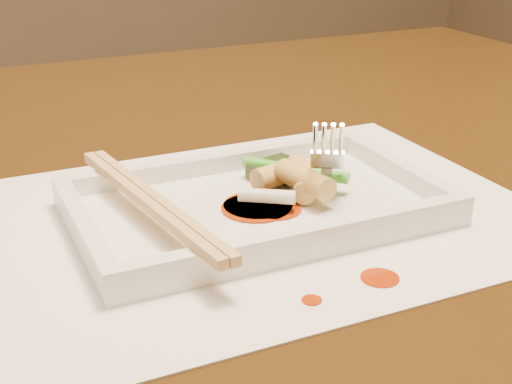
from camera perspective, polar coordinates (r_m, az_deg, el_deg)
name	(u,v)px	position (r m, az deg, el deg)	size (l,w,h in m)	color
table	(113,286)	(0.64, -11.35, -7.36)	(1.40, 0.90, 0.75)	black
placemat	(256,216)	(0.52, 0.00, -1.91)	(0.40, 0.30, 0.00)	white
sauce_splatter_a	(380,278)	(0.44, 9.88, -6.78)	(0.02, 0.02, 0.00)	#A32B04
sauce_splatter_b	(312,300)	(0.42, 4.48, -8.62)	(0.01, 0.01, 0.00)	#A32B04
plate_base	(256,210)	(0.52, 0.00, -1.43)	(0.26, 0.16, 0.01)	white
plate_rim_far	(218,163)	(0.58, -3.09, 2.36)	(0.26, 0.01, 0.01)	white
plate_rim_near	(305,238)	(0.45, 3.94, -3.70)	(0.26, 0.01, 0.01)	white
plate_rim_left	(83,227)	(0.48, -13.64, -2.78)	(0.01, 0.14, 0.01)	white
plate_rim_right	(399,170)	(0.57, 11.38, 1.77)	(0.01, 0.14, 0.01)	white
veg_piece	(275,169)	(0.56, 1.54, 1.82)	(0.04, 0.03, 0.01)	black
scallion_white	(267,196)	(0.50, 0.88, -0.32)	(0.01, 0.01, 0.04)	#EAEACC
scallion_green	(295,170)	(0.54, 3.14, 1.77)	(0.01, 0.01, 0.09)	green
chopstick_a	(145,202)	(0.48, -8.89, -0.78)	(0.01, 0.21, 0.01)	tan
chopstick_b	(156,200)	(0.48, -7.98, -0.62)	(0.01, 0.21, 0.01)	tan
fork	(332,88)	(0.54, 6.06, 8.24)	(0.09, 0.10, 0.14)	silver
sauce_blob_0	(256,208)	(0.51, 0.01, -1.28)	(0.05, 0.05, 0.00)	#A32B04
sauce_blob_1	(275,209)	(0.51, 1.55, -1.37)	(0.04, 0.04, 0.00)	#A32B04
sauce_blob_2	(258,205)	(0.51, 0.17, -1.07)	(0.05, 0.05, 0.00)	#A32B04
rice_cake_0	(306,182)	(0.53, 4.04, 0.81)	(0.02, 0.02, 0.05)	#E6CC6B
rice_cake_1	(278,174)	(0.54, 1.75, 1.42)	(0.02, 0.02, 0.04)	#E6CC6B
rice_cake_2	(304,180)	(0.52, 3.89, 0.99)	(0.02, 0.02, 0.05)	#E6CC6B
rice_cake_3	(304,174)	(0.54, 3.84, 1.46)	(0.02, 0.02, 0.04)	#E6CC6B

